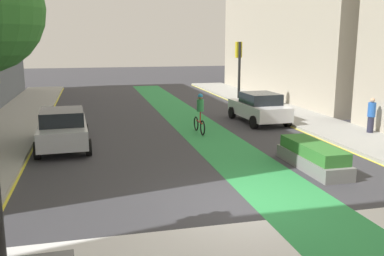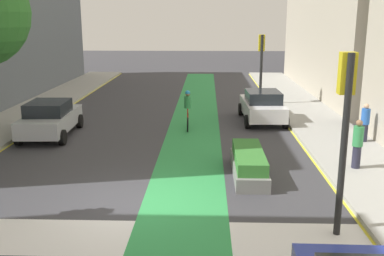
{
  "view_description": "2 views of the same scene",
  "coord_description": "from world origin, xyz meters",
  "views": [
    {
      "loc": [
        -3.66,
        -9.78,
        4.19
      ],
      "look_at": [
        -0.21,
        4.37,
        1.17
      ],
      "focal_mm": 39.35,
      "sensor_mm": 36.0,
      "label": 1
    },
    {
      "loc": [
        2.08,
        -11.57,
        5.06
      ],
      "look_at": [
        1.57,
        3.49,
        1.34
      ],
      "focal_mm": 41.74,
      "sensor_mm": 36.0,
      "label": 2
    }
  ],
  "objects": [
    {
      "name": "ground_plane",
      "position": [
        0.0,
        0.0,
        0.0
      ],
      "size": [
        120.0,
        120.0,
        0.0
      ],
      "primitive_type": "plane",
      "color": "#38383D"
    },
    {
      "name": "bike_lane_paint",
      "position": [
        1.47,
        0.0,
        0.0
      ],
      "size": [
        2.4,
        60.0,
        0.01
      ],
      "primitive_type": "cube",
      "color": "#2D8C47",
      "rests_on": "ground_plane"
    },
    {
      "name": "crosswalk_band",
      "position": [
        0.0,
        -2.0,
        0.0
      ],
      "size": [
        12.0,
        1.8,
        0.01
      ],
      "primitive_type": "cube",
      "color": "silver",
      "rests_on": "ground_plane"
    },
    {
      "name": "curb_stripe_right",
      "position": [
        6.0,
        0.0,
        0.01
      ],
      "size": [
        0.16,
        60.0,
        0.01
      ],
      "primitive_type": "cube",
      "color": "yellow",
      "rests_on": "ground_plane"
    },
    {
      "name": "traffic_signal_near_right",
      "position": [
        5.23,
        -1.52,
        3.03
      ],
      "size": [
        0.35,
        0.52,
        4.33
      ],
      "color": "black",
      "rests_on": "ground_plane"
    },
    {
      "name": "traffic_signal_far_right",
      "position": [
        5.21,
        14.59,
        2.91
      ],
      "size": [
        0.35,
        0.52,
        4.14
      ],
      "color": "black",
      "rests_on": "ground_plane"
    },
    {
      "name": "car_white_right_far",
      "position": [
        4.85,
        10.4,
        0.8
      ],
      "size": [
        2.15,
        4.26,
        1.57
      ],
      "color": "silver",
      "rests_on": "ground_plane"
    },
    {
      "name": "car_silver_left_far",
      "position": [
        -4.77,
        7.22,
        0.8
      ],
      "size": [
        2.16,
        4.27,
        1.57
      ],
      "color": "#B2B7BF",
      "rests_on": "ground_plane"
    },
    {
      "name": "cyclist_in_lane",
      "position": [
        1.2,
        8.6,
        0.97
      ],
      "size": [
        0.32,
        1.73,
        1.86
      ],
      "color": "black",
      "rests_on": "ground_plane"
    },
    {
      "name": "pedestrian_sidewalk_right_a",
      "position": [
        7.11,
        2.89,
        0.99
      ],
      "size": [
        0.34,
        0.34,
        1.66
      ],
      "color": "#262638",
      "rests_on": "sidewalk_right"
    },
    {
      "name": "pedestrian_sidewalk_right_b",
      "position": [
        8.52,
        6.29,
        0.94
      ],
      "size": [
        0.34,
        0.34,
        1.56
      ],
      "color": "#262638",
      "rests_on": "sidewalk_right"
    },
    {
      "name": "median_planter",
      "position": [
        3.47,
        2.43,
        0.4
      ],
      "size": [
        1.03,
        3.36,
        0.85
      ],
      "color": "slate",
      "rests_on": "ground_plane"
    }
  ]
}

